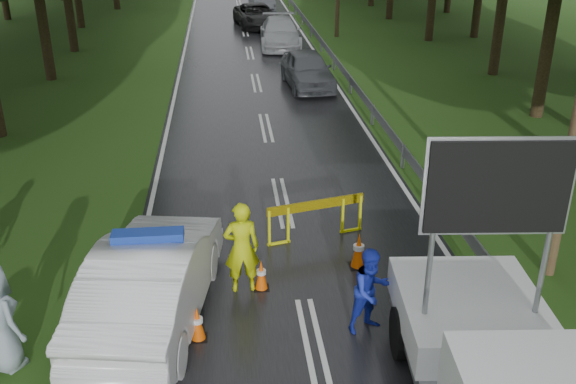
{
  "coord_description": "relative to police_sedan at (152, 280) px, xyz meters",
  "views": [
    {
      "loc": [
        -1.36,
        -8.88,
        7.05
      ],
      "look_at": [
        -0.08,
        3.77,
        1.3
      ],
      "focal_mm": 40.0,
      "sensor_mm": 36.0,
      "label": 1
    }
  ],
  "objects": [
    {
      "name": "ground",
      "position": [
        2.8,
        -1.19,
        -0.84
      ],
      "size": [
        160.0,
        160.0,
        0.0
      ],
      "primitive_type": "plane",
      "color": "#244413",
      "rests_on": "ground"
    },
    {
      "name": "road",
      "position": [
        2.8,
        28.81,
        -0.83
      ],
      "size": [
        7.0,
        140.0,
        0.02
      ],
      "primitive_type": "cube",
      "color": "black",
      "rests_on": "ground"
    },
    {
      "name": "guardrail",
      "position": [
        6.5,
        28.48,
        -0.29
      ],
      "size": [
        0.12,
        60.06,
        0.7
      ],
      "color": "gray",
      "rests_on": "ground"
    },
    {
      "name": "police_sedan",
      "position": [
        0.0,
        0.0,
        0.0
      ],
      "size": [
        2.56,
        5.27,
        1.83
      ],
      "rotation": [
        0.0,
        0.0,
        2.98
      ],
      "color": "white",
      "rests_on": "ground"
    },
    {
      "name": "work_truck",
      "position": [
        5.09,
        -3.51,
        0.28
      ],
      "size": [
        2.69,
        5.32,
        4.11
      ],
      "rotation": [
        0.0,
        0.0,
        -0.08
      ],
      "color": "gray",
      "rests_on": "ground"
    },
    {
      "name": "barrier",
      "position": [
        3.38,
        2.81,
        -0.11
      ],
      "size": [
        2.26,
        0.62,
        0.96
      ],
      "rotation": [
        0.0,
        0.0,
        0.25
      ],
      "color": "#E8EC0C",
      "rests_on": "ground"
    },
    {
      "name": "officer",
      "position": [
        1.64,
        0.81,
        0.12
      ],
      "size": [
        0.73,
        0.51,
        1.92
      ],
      "primitive_type": "imported",
      "rotation": [
        0.0,
        0.0,
        3.22
      ],
      "color": "#C6D90B",
      "rests_on": "ground"
    },
    {
      "name": "civilian",
      "position": [
        3.86,
        -0.69,
        -0.03
      ],
      "size": [
        0.96,
        0.87,
        1.62
      ],
      "primitive_type": "imported",
      "rotation": [
        0.0,
        0.0,
        0.4
      ],
      "color": "#1B2BB0",
      "rests_on": "ground"
    },
    {
      "name": "queue_car_first",
      "position": [
        4.88,
        15.99,
        -0.09
      ],
      "size": [
        2.09,
        4.52,
        1.5
      ],
      "primitive_type": "imported",
      "rotation": [
        0.0,
        0.0,
        0.08
      ],
      "color": "#44474C",
      "rests_on": "ground"
    },
    {
      "name": "queue_car_second",
      "position": [
        4.51,
        24.29,
        -0.09
      ],
      "size": [
        2.32,
        5.22,
        1.49
      ],
      "primitive_type": "imported",
      "rotation": [
        0.0,
        0.0,
        -0.05
      ],
      "color": "#95989C",
      "rests_on": "ground"
    },
    {
      "name": "queue_car_third",
      "position": [
        3.6,
        30.29,
        -0.14
      ],
      "size": [
        2.96,
        5.3,
        1.4
      ],
      "primitive_type": "imported",
      "rotation": [
        0.0,
        0.0,
        0.13
      ],
      "color": "black",
      "rests_on": "ground"
    },
    {
      "name": "queue_car_fourth",
      "position": [
        4.34,
        37.08,
        -0.15
      ],
      "size": [
        1.75,
        4.28,
        1.38
      ],
      "primitive_type": "imported",
      "rotation": [
        0.0,
        0.0,
        0.07
      ],
      "color": "#383B3F",
      "rests_on": "ground"
    },
    {
      "name": "cone_center",
      "position": [
        2.01,
        0.81,
        -0.52
      ],
      "size": [
        0.31,
        0.31,
        0.66
      ],
      "color": "black",
      "rests_on": "ground"
    },
    {
      "name": "cone_far",
      "position": [
        4.1,
        1.46,
        -0.45
      ],
      "size": [
        0.37,
        0.37,
        0.79
      ],
      "color": "black",
      "rests_on": "ground"
    },
    {
      "name": "cone_left_mid",
      "position": [
        0.8,
        -0.69,
        -0.51
      ],
      "size": [
        0.32,
        0.32,
        0.67
      ],
      "color": "black",
      "rests_on": "ground"
    },
    {
      "name": "cone_right",
      "position": [
        5.2,
        0.31,
        -0.44
      ],
      "size": [
        0.39,
        0.39,
        0.82
      ],
      "color": "black",
      "rests_on": "ground"
    }
  ]
}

